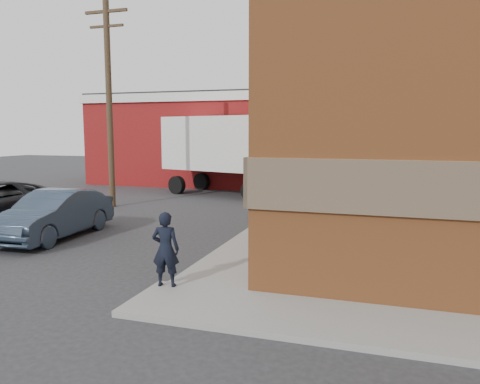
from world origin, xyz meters
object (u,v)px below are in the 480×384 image
Objects in this scene: utility_pole at (109,97)px; sedan at (54,214)px; man at (166,249)px; box_truck at (236,150)px; warehouse at (227,139)px.

sedan is (1.74, -5.86, -4.01)m from utility_pole.
box_truck is (-3.16, 14.14, 1.44)m from man.
warehouse is at bearing -84.37° from man.
utility_pole is (-1.50, -11.00, 1.93)m from warehouse.
warehouse is at bearing 129.10° from box_truck.
utility_pole reaches higher than sedan.
warehouse is 10.45× the size of man.
warehouse is 16.99m from sedan.
utility_pole is 1.05× the size of box_truck.
man reaches higher than sedan.
man is 14.56m from box_truck.
warehouse reaches higher than sedan.
man is at bearing -61.69° from box_truck.
utility_pole is 5.77× the size of man.
utility_pole reaches higher than box_truck.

